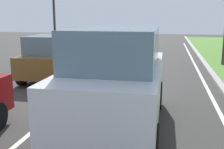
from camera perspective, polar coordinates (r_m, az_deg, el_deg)
name	(u,v)px	position (r m, az deg, el deg)	size (l,w,h in m)	color
ground_plane	(112,80)	(10.93, -0.08, -1.18)	(60.00, 60.00, 0.00)	#383533
lane_line_center	(95,79)	(11.09, -3.62, -0.99)	(0.12, 32.00, 0.01)	silver
lane_line_right_edge	(205,84)	(10.80, 18.97, -2.00)	(0.12, 32.00, 0.01)	silver
curb_right	(219,84)	(10.87, 21.60, -1.81)	(0.24, 48.00, 0.12)	#9E9B93
car_suv_ahead	(117,79)	(6.00, 1.01, -0.87)	(2.00, 4.52, 2.28)	silver
car_hatchback_far	(53,58)	(11.26, -12.36, 3.50)	(1.82, 3.75, 1.78)	brown
traffic_light_overhead_left	(53,1)	(17.21, -12.34, 14.85)	(0.32, 0.50, 5.05)	#2D2D2D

